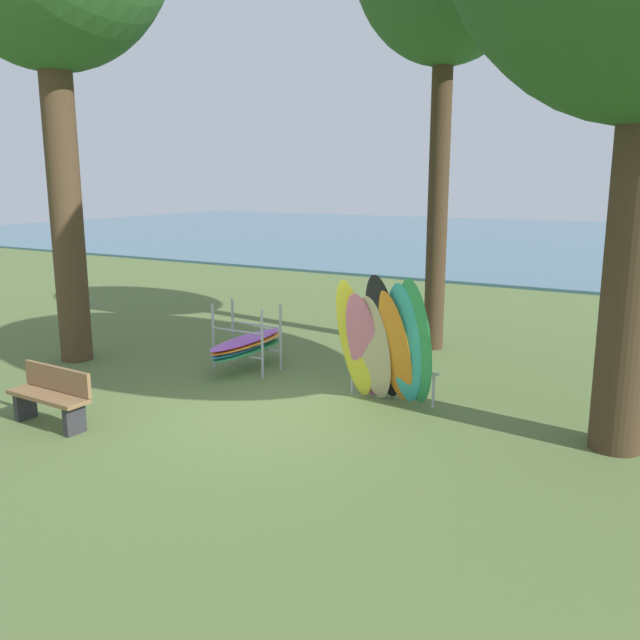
{
  "coord_description": "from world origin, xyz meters",
  "views": [
    {
      "loc": [
        5.49,
        -8.03,
        3.52
      ],
      "look_at": [
        -0.13,
        1.85,
        1.1
      ],
      "focal_mm": 37.53,
      "sensor_mm": 36.0,
      "label": 1
    }
  ],
  "objects": [
    {
      "name": "park_bench",
      "position": [
        -2.43,
        -1.95,
        0.45
      ],
      "size": [
        1.42,
        0.47,
        0.85
      ],
      "color": "#2D2D33",
      "rests_on": "ground"
    },
    {
      "name": "board_storage_rack",
      "position": [
        -1.66,
        1.8,
        0.5
      ],
      "size": [
        1.15,
        2.12,
        1.25
      ],
      "color": "#9EA0A5",
      "rests_on": "ground"
    },
    {
      "name": "leaning_board_pile",
      "position": [
        1.41,
        1.15,
        1.0
      ],
      "size": [
        1.57,
        1.09,
        2.17
      ],
      "color": "yellow",
      "rests_on": "ground"
    },
    {
      "name": "lake_water",
      "position": [
        0.0,
        31.76,
        0.05
      ],
      "size": [
        80.0,
        36.0,
        0.1
      ],
      "primitive_type": "cube",
      "color": "#477084",
      "rests_on": "ground"
    },
    {
      "name": "ground_plane",
      "position": [
        0.0,
        0.0,
        0.0
      ],
      "size": [
        80.0,
        80.0,
        0.0
      ],
      "primitive_type": "plane",
      "color": "#566B38"
    }
  ]
}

